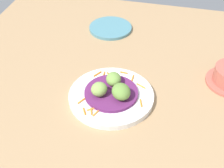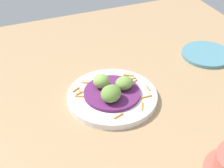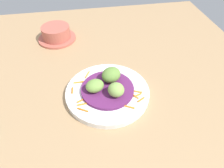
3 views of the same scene
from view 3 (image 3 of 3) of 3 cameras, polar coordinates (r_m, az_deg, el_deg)
name	(u,v)px [view 3 (image 3 of 3)]	position (r cm, az deg, el deg)	size (l,w,h in cm)	color
table_surface	(95,93)	(59.88, -4.77, -2.45)	(110.00, 110.00, 2.00)	tan
main_plate	(108,92)	(57.25, -1.24, -2.35)	(23.19, 23.19, 1.68)	white
cabbage_bed	(107,89)	(56.33, -1.26, -1.45)	(14.54, 14.54, 0.89)	#60235B
carrot_garnish	(105,92)	(55.89, -2.01, -2.30)	(16.86, 19.12, 0.40)	orange
guac_scoop_left	(95,86)	(54.53, -4.76, -0.50)	(4.96, 4.12, 3.20)	#759E47
guac_scoop_center	(116,90)	(52.95, 1.13, -1.61)	(4.31, 4.13, 3.73)	#84A851
guac_scoop_right	(111,75)	(56.98, -0.24, 2.57)	(4.81, 5.52, 3.97)	olive
terracotta_bowl	(56,34)	(81.89, -15.22, 13.33)	(13.99, 13.99, 5.29)	#B75B4C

